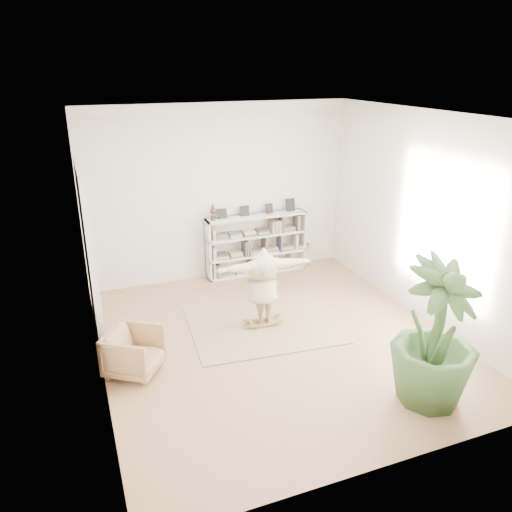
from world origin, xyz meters
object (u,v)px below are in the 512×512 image
(bookshelf, at_px, (256,245))
(houseplant, at_px, (436,335))
(rocker_board, at_px, (263,322))
(person, at_px, (263,284))
(armchair, at_px, (134,352))

(bookshelf, xyz_separation_m, houseplant, (0.57, -4.99, 0.37))
(rocker_board, bearing_deg, houseplant, -59.12)
(bookshelf, height_order, person, bookshelf)
(armchair, xyz_separation_m, houseplant, (3.61, -2.09, 0.67))
(armchair, xyz_separation_m, rocker_board, (2.29, 0.62, -0.27))
(person, bearing_deg, bookshelf, -103.66)
(rocker_board, xyz_separation_m, houseplant, (1.33, -2.71, 0.94))
(armchair, distance_m, rocker_board, 2.38)
(bookshelf, relative_size, houseplant, 1.10)
(armchair, bearing_deg, bookshelf, -12.58)
(armchair, relative_size, houseplant, 0.37)
(bookshelf, height_order, rocker_board, bookshelf)
(bookshelf, xyz_separation_m, rocker_board, (-0.76, -2.28, -0.57))
(bookshelf, distance_m, houseplant, 5.03)
(bookshelf, xyz_separation_m, person, (-0.76, -2.28, 0.17))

